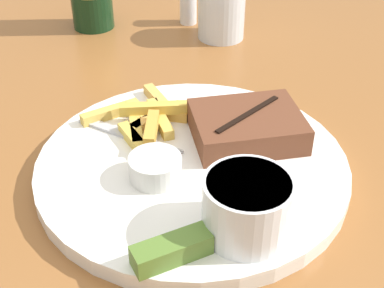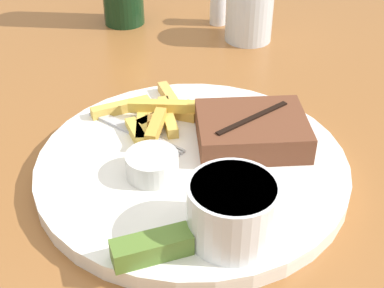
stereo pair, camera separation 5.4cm
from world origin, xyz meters
name	(u,v)px [view 1 (the left image)]	position (x,y,z in m)	size (l,w,h in m)	color
dining_table	(192,223)	(0.00, 0.00, 0.68)	(1.27, 1.24, 0.75)	#935B2D
dinner_plate	(192,166)	(0.00, 0.00, 0.76)	(0.32, 0.32, 0.02)	white
steak_portion	(247,126)	(0.06, 0.04, 0.78)	(0.13, 0.11, 0.03)	brown
fries_pile	(147,118)	(-0.05, 0.07, 0.78)	(0.12, 0.15, 0.02)	#E4AE52
coleslaw_cup	(247,204)	(0.04, -0.11, 0.80)	(0.08, 0.08, 0.05)	white
dipping_sauce_cup	(155,167)	(-0.04, -0.03, 0.78)	(0.05, 0.05, 0.02)	silver
pickle_spear	(172,250)	(-0.02, -0.14, 0.78)	(0.07, 0.05, 0.02)	#567A2D
fork_utensil	(125,134)	(-0.07, 0.05, 0.77)	(0.12, 0.08, 0.00)	#B7B7BC
drinking_glass	(222,10)	(0.06, 0.34, 0.79)	(0.07, 0.07, 0.09)	silver
salt_shaker	(188,4)	(0.01, 0.40, 0.78)	(0.03, 0.03, 0.07)	white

